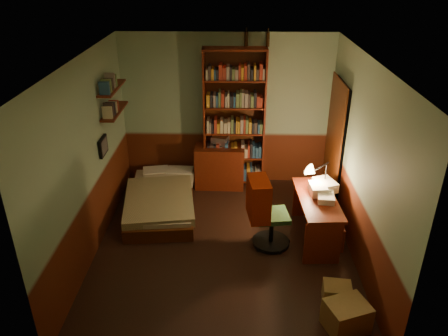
{
  "coord_description": "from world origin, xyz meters",
  "views": [
    {
      "loc": [
        0.13,
        -5.01,
        3.72
      ],
      "look_at": [
        0.0,
        0.25,
        1.1
      ],
      "focal_mm": 35.0,
      "sensor_mm": 36.0,
      "label": 1
    }
  ],
  "objects_px": {
    "dresser": "(220,167)",
    "desk_lamp": "(326,169)",
    "cardboard_box_a": "(347,316)",
    "cardboard_box_b": "(337,293)",
    "desk": "(315,218)",
    "bookshelf": "(234,121)",
    "bed": "(161,194)",
    "office_chair": "(272,212)",
    "mini_stereo": "(220,140)"
  },
  "relations": [
    {
      "from": "desk",
      "to": "cardboard_box_a",
      "type": "xyz_separation_m",
      "value": [
        0.08,
        -1.7,
        -0.16
      ]
    },
    {
      "from": "desk_lamp",
      "to": "mini_stereo",
      "type": "bearing_deg",
      "value": 117.84
    },
    {
      "from": "cardboard_box_b",
      "to": "cardboard_box_a",
      "type": "bearing_deg",
      "value": -87.98
    },
    {
      "from": "desk",
      "to": "cardboard_box_a",
      "type": "bearing_deg",
      "value": -90.32
    },
    {
      "from": "desk",
      "to": "desk_lamp",
      "type": "xyz_separation_m",
      "value": [
        0.15,
        0.31,
        0.63
      ]
    },
    {
      "from": "bookshelf",
      "to": "desk_lamp",
      "type": "distance_m",
      "value": 1.86
    },
    {
      "from": "desk_lamp",
      "to": "cardboard_box_a",
      "type": "height_order",
      "value": "desk_lamp"
    },
    {
      "from": "mini_stereo",
      "to": "bookshelf",
      "type": "height_order",
      "value": "bookshelf"
    },
    {
      "from": "dresser",
      "to": "bookshelf",
      "type": "bearing_deg",
      "value": 20.59
    },
    {
      "from": "dresser",
      "to": "bookshelf",
      "type": "relative_size",
      "value": 0.35
    },
    {
      "from": "bookshelf",
      "to": "desk_lamp",
      "type": "relative_size",
      "value": 3.99
    },
    {
      "from": "mini_stereo",
      "to": "office_chair",
      "type": "xyz_separation_m",
      "value": [
        0.77,
        -1.82,
        -0.29
      ]
    },
    {
      "from": "mini_stereo",
      "to": "desk_lamp",
      "type": "distance_m",
      "value": 2.05
    },
    {
      "from": "bed",
      "to": "mini_stereo",
      "type": "relative_size",
      "value": 6.91
    },
    {
      "from": "desk",
      "to": "desk_lamp",
      "type": "relative_size",
      "value": 2.05
    },
    {
      "from": "bed",
      "to": "office_chair",
      "type": "bearing_deg",
      "value": -33.82
    },
    {
      "from": "bookshelf",
      "to": "office_chair",
      "type": "xyz_separation_m",
      "value": [
        0.54,
        -1.78,
        -0.66
      ]
    },
    {
      "from": "bed",
      "to": "bookshelf",
      "type": "relative_size",
      "value": 0.77
    },
    {
      "from": "bed",
      "to": "cardboard_box_b",
      "type": "height_order",
      "value": "bed"
    },
    {
      "from": "desk",
      "to": "cardboard_box_b",
      "type": "relative_size",
      "value": 3.78
    },
    {
      "from": "desk_lamp",
      "to": "dresser",
      "type": "bearing_deg",
      "value": 120.69
    },
    {
      "from": "desk_lamp",
      "to": "cardboard_box_b",
      "type": "distance_m",
      "value": 1.81
    },
    {
      "from": "office_chair",
      "to": "cardboard_box_b",
      "type": "distance_m",
      "value": 1.37
    },
    {
      "from": "bookshelf",
      "to": "bed",
      "type": "bearing_deg",
      "value": -143.69
    },
    {
      "from": "desk",
      "to": "desk_lamp",
      "type": "bearing_deg",
      "value": 61.99
    },
    {
      "from": "bed",
      "to": "desk",
      "type": "relative_size",
      "value": 1.5
    },
    {
      "from": "desk_lamp",
      "to": "cardboard_box_b",
      "type": "relative_size",
      "value": 1.84
    },
    {
      "from": "bookshelf",
      "to": "office_chair",
      "type": "height_order",
      "value": "bookshelf"
    },
    {
      "from": "dresser",
      "to": "mini_stereo",
      "type": "bearing_deg",
      "value": 89.07
    },
    {
      "from": "bookshelf",
      "to": "cardboard_box_a",
      "type": "relative_size",
      "value": 5.37
    },
    {
      "from": "dresser",
      "to": "desk_lamp",
      "type": "xyz_separation_m",
      "value": [
        1.56,
        -1.21,
        0.58
      ]
    },
    {
      "from": "mini_stereo",
      "to": "cardboard_box_b",
      "type": "relative_size",
      "value": 0.82
    },
    {
      "from": "dresser",
      "to": "bookshelf",
      "type": "distance_m",
      "value": 0.86
    },
    {
      "from": "bed",
      "to": "office_chair",
      "type": "relative_size",
      "value": 1.74
    },
    {
      "from": "mini_stereo",
      "to": "desk_lamp",
      "type": "relative_size",
      "value": 0.44
    },
    {
      "from": "bookshelf",
      "to": "cardboard_box_a",
      "type": "distance_m",
      "value": 3.68
    },
    {
      "from": "desk_lamp",
      "to": "office_chair",
      "type": "bearing_deg",
      "value": -169.24
    },
    {
      "from": "dresser",
      "to": "cardboard_box_b",
      "type": "height_order",
      "value": "dresser"
    },
    {
      "from": "desk",
      "to": "cardboard_box_b",
      "type": "distance_m",
      "value": 1.31
    },
    {
      "from": "bookshelf",
      "to": "cardboard_box_a",
      "type": "height_order",
      "value": "bookshelf"
    },
    {
      "from": "bed",
      "to": "mini_stereo",
      "type": "bearing_deg",
      "value": 39.64
    },
    {
      "from": "bed",
      "to": "desk_lamp",
      "type": "bearing_deg",
      "value": -15.11
    },
    {
      "from": "cardboard_box_a",
      "to": "cardboard_box_b",
      "type": "height_order",
      "value": "cardboard_box_a"
    },
    {
      "from": "office_chair",
      "to": "mini_stereo",
      "type": "bearing_deg",
      "value": 105.18
    },
    {
      "from": "mini_stereo",
      "to": "cardboard_box_a",
      "type": "height_order",
      "value": "mini_stereo"
    },
    {
      "from": "office_chair",
      "to": "cardboard_box_b",
      "type": "xyz_separation_m",
      "value": [
        0.69,
        -1.11,
        -0.41
      ]
    },
    {
      "from": "dresser",
      "to": "desk_lamp",
      "type": "bearing_deg",
      "value": -36.59
    },
    {
      "from": "mini_stereo",
      "to": "bookshelf",
      "type": "bearing_deg",
      "value": 8.71
    },
    {
      "from": "bed",
      "to": "desk_lamp",
      "type": "distance_m",
      "value": 2.59
    },
    {
      "from": "desk",
      "to": "cardboard_box_a",
      "type": "distance_m",
      "value": 1.71
    }
  ]
}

